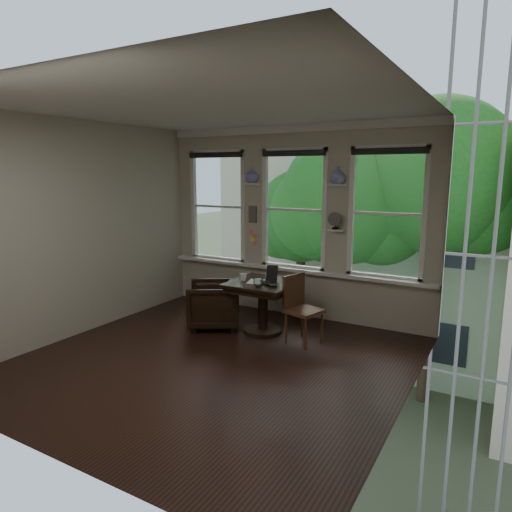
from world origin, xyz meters
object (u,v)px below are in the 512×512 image
Objects in this scene: laptop at (267,284)px; mug at (243,277)px; table at (263,307)px; armchair_left at (213,304)px; side_chair_right at (304,310)px.

laptop is 2.98× the size of mug.
armchair_left is (-0.77, -0.14, -0.03)m from table.
mug is at bearing 104.11° from side_chair_right.
table is 0.78m from armchair_left.
mug reaches higher than table.
mug is (-0.29, -0.07, 0.43)m from table.
side_chair_right is (1.45, 0.05, 0.12)m from armchair_left.
laptop reaches higher than table.
table reaches higher than armchair_left.
laptop is at bearing 59.38° from armchair_left.
mug is at bearing -161.85° from laptop.
side_chair_right is at bearing -7.84° from table.
side_chair_right is 2.87× the size of laptop.
armchair_left is 2.35× the size of laptop.
armchair_left is at bearing -169.29° from table.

